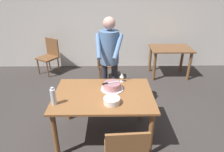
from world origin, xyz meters
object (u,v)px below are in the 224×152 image
object	(u,v)px
person_cutting_cake	(109,56)
background_chair_0	(104,62)
plate_stack	(112,101)
background_chair_1	(49,55)
cake_on_platter	(112,86)
water_bottle	(53,97)
main_dining_table	(104,100)
wine_glass_near	(122,76)
background_table	(170,54)
cake_knife	(108,83)

from	to	relation	value
person_cutting_cake	background_chair_0	size ratio (longest dim) A/B	1.91
plate_stack	background_chair_1	size ratio (longest dim) A/B	0.24
cake_on_platter	water_bottle	world-z (taller)	water_bottle
main_dining_table	wine_glass_near	size ratio (longest dim) A/B	9.87
cake_on_platter	plate_stack	size ratio (longest dim) A/B	1.55
wine_glass_near	person_cutting_cake	world-z (taller)	person_cutting_cake
background_chair_1	main_dining_table	bearing A→B (deg)	-58.84
cake_on_platter	background_chair_1	bearing A→B (deg)	124.80
background_table	background_chair_0	world-z (taller)	background_chair_0
cake_on_platter	background_table	xyz separation A→B (m)	(1.47, 2.08, -0.22)
cake_knife	water_bottle	distance (m)	0.79
plate_stack	main_dining_table	bearing A→B (deg)	115.99
cake_knife	background_chair_0	xyz separation A→B (m)	(-0.09, 1.82, -0.37)
person_cutting_cake	background_table	bearing A→B (deg)	44.90
plate_stack	water_bottle	xyz separation A→B (m)	(-0.76, -0.01, 0.07)
wine_glass_near	background_table	world-z (taller)	wine_glass_near
water_bottle	background_chair_1	world-z (taller)	water_bottle
cake_knife	wine_glass_near	distance (m)	0.36
plate_stack	background_chair_0	distance (m)	2.20
water_bottle	person_cutting_cake	world-z (taller)	person_cutting_cake
background_table	background_chair_0	xyz separation A→B (m)	(-1.63, -0.27, -0.09)
cake_on_platter	person_cutting_cake	xyz separation A→B (m)	(-0.04, 0.57, 0.27)
person_cutting_cake	cake_on_platter	bearing A→B (deg)	-85.93
wine_glass_near	background_chair_0	world-z (taller)	background_chair_0
main_dining_table	water_bottle	size ratio (longest dim) A/B	5.69
cake_on_platter	wine_glass_near	xyz separation A→B (m)	(0.16, 0.26, 0.05)
plate_stack	background_table	size ratio (longest dim) A/B	0.22
main_dining_table	person_cutting_cake	bearing A→B (deg)	82.90
wine_glass_near	background_chair_1	size ratio (longest dim) A/B	0.16
main_dining_table	background_table	xyz separation A→B (m)	(1.60, 2.21, -0.06)
water_bottle	background_chair_0	size ratio (longest dim) A/B	0.28
main_dining_table	background_chair_0	distance (m)	1.94
wine_glass_near	background_table	bearing A→B (deg)	54.14
cake_on_platter	plate_stack	distance (m)	0.38
main_dining_table	cake_on_platter	world-z (taller)	cake_on_platter
person_cutting_cake	background_chair_0	distance (m)	1.37
water_bottle	person_cutting_cake	bearing A→B (deg)	52.76
background_table	person_cutting_cake	bearing A→B (deg)	-135.10
background_chair_0	water_bottle	bearing A→B (deg)	-105.47
wine_glass_near	background_table	distance (m)	2.26
background_chair_0	background_chair_1	size ratio (longest dim) A/B	1.00
main_dining_table	background_table	bearing A→B (deg)	54.07
background_chair_1	cake_knife	bearing A→B (deg)	-56.61
cake_on_platter	cake_knife	xyz separation A→B (m)	(-0.07, -0.02, 0.06)
wine_glass_near	background_chair_0	distance (m)	1.62
wine_glass_near	main_dining_table	bearing A→B (deg)	-126.25
water_bottle	person_cutting_cake	size ratio (longest dim) A/B	0.15
water_bottle	background_chair_1	size ratio (longest dim) A/B	0.28
wine_glass_near	water_bottle	distance (m)	1.13
main_dining_table	wine_glass_near	xyz separation A→B (m)	(0.29, 0.39, 0.21)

